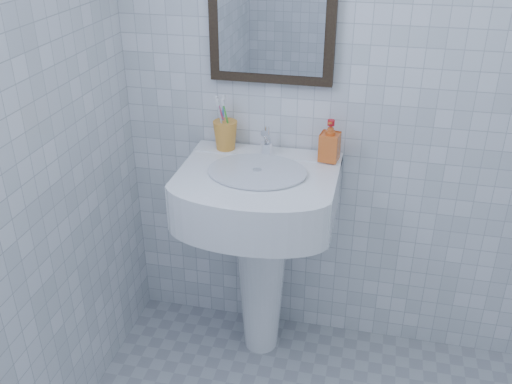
# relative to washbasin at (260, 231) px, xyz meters

# --- Properties ---
(wall_back) EXTENTS (2.20, 0.02, 2.50)m
(wall_back) POSITION_rel_washbasin_xyz_m (0.45, 0.21, 0.60)
(wall_back) COLOR white
(wall_back) RESTS_ON ground
(washbasin) EXTENTS (0.63, 0.46, 0.96)m
(washbasin) POSITION_rel_washbasin_xyz_m (0.00, 0.00, 0.00)
(washbasin) COLOR white
(washbasin) RESTS_ON ground
(faucet) EXTENTS (0.05, 0.11, 0.13)m
(faucet) POSITION_rel_washbasin_xyz_m (0.00, 0.11, 0.36)
(faucet) COLOR white
(faucet) RESTS_ON washbasin
(toothbrush_cup) EXTENTS (0.12, 0.12, 0.12)m
(toothbrush_cup) POSITION_rel_washbasin_xyz_m (-0.18, 0.13, 0.37)
(toothbrush_cup) COLOR orange
(toothbrush_cup) RESTS_ON washbasin
(soap_dispenser) EXTENTS (0.09, 0.09, 0.17)m
(soap_dispenser) POSITION_rel_washbasin_xyz_m (0.26, 0.12, 0.39)
(soap_dispenser) COLOR #DC4C15
(soap_dispenser) RESTS_ON washbasin
(wall_mirror) EXTENTS (0.50, 0.04, 0.62)m
(wall_mirror) POSITION_rel_washbasin_xyz_m (0.00, 0.19, 0.90)
(wall_mirror) COLOR black
(wall_mirror) RESTS_ON wall_back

